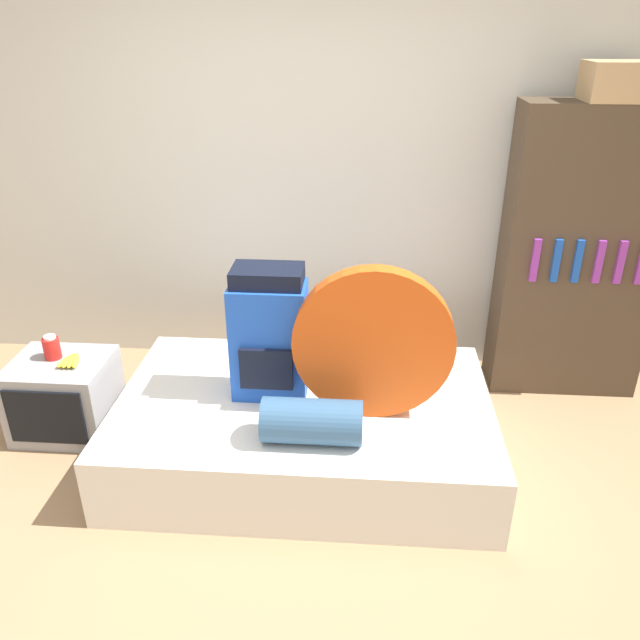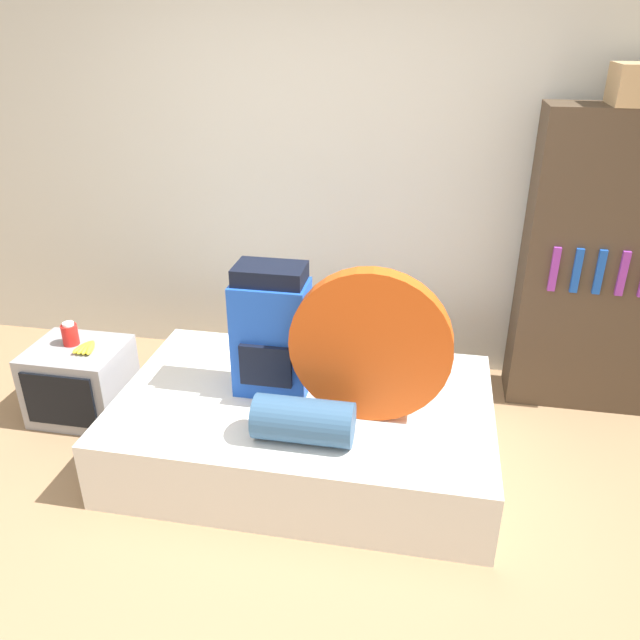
{
  "view_description": "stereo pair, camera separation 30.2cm",
  "coord_description": "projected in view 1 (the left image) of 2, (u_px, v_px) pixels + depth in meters",
  "views": [
    {
      "loc": [
        0.33,
        -1.97,
        2.15
      ],
      "look_at": [
        0.13,
        0.75,
        0.82
      ],
      "focal_mm": 35.0,
      "sensor_mm": 36.0,
      "label": 1
    },
    {
      "loc": [
        0.63,
        -1.93,
        2.15
      ],
      "look_at": [
        0.13,
        0.75,
        0.82
      ],
      "focal_mm": 35.0,
      "sensor_mm": 36.0,
      "label": 2
    }
  ],
  "objects": [
    {
      "name": "ground_plane",
      "position": [
        278.0,
        562.0,
        2.73
      ],
      "size": [
        16.0,
        16.0,
        0.0
      ],
      "primitive_type": "plane",
      "color": "#997551"
    },
    {
      "name": "wall_back",
      "position": [
        313.0,
        169.0,
        3.86
      ],
      "size": [
        8.0,
        0.05,
        2.6
      ],
      "color": "silver",
      "rests_on": "ground_plane"
    },
    {
      "name": "bed",
      "position": [
        305.0,
        427.0,
        3.31
      ],
      "size": [
        1.93,
        1.23,
        0.37
      ],
      "color": "silver",
      "rests_on": "ground_plane"
    },
    {
      "name": "backpack",
      "position": [
        269.0,
        335.0,
        3.14
      ],
      "size": [
        0.38,
        0.27,
        0.69
      ],
      "color": "blue",
      "rests_on": "bed"
    },
    {
      "name": "tent_bag",
      "position": [
        373.0,
        344.0,
        2.95
      ],
      "size": [
        0.77,
        0.09,
        0.77
      ],
      "color": "#D14C14",
      "rests_on": "bed"
    },
    {
      "name": "sleeping_roll",
      "position": [
        312.0,
        421.0,
        2.86
      ],
      "size": [
        0.46,
        0.21,
        0.21
      ],
      "color": "#33567A",
      "rests_on": "bed"
    },
    {
      "name": "television",
      "position": [
        65.0,
        396.0,
        3.52
      ],
      "size": [
        0.53,
        0.46,
        0.44
      ],
      "color": "#939399",
      "rests_on": "ground_plane"
    },
    {
      "name": "canister",
      "position": [
        52.0,
        348.0,
        3.44
      ],
      "size": [
        0.09,
        0.09,
        0.14
      ],
      "color": "red",
      "rests_on": "television"
    },
    {
      "name": "banana_bunch",
      "position": [
        71.0,
        360.0,
        3.4
      ],
      "size": [
        0.13,
        0.16,
        0.04
      ],
      "color": "yellow",
      "rests_on": "television"
    },
    {
      "name": "bookshelf",
      "position": [
        578.0,
        255.0,
        3.7
      ],
      "size": [
        0.89,
        0.35,
        1.75
      ],
      "color": "#473828",
      "rests_on": "ground_plane"
    },
    {
      "name": "cardboard_box",
      "position": [
        618.0,
        81.0,
        3.25
      ],
      "size": [
        0.34,
        0.28,
        0.2
      ],
      "color": "tan",
      "rests_on": "bookshelf"
    }
  ]
}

